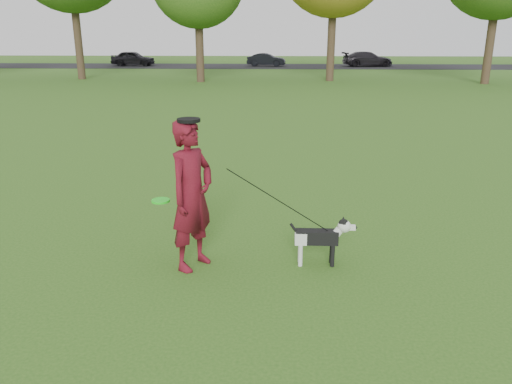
{
  "coord_description": "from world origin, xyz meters",
  "views": [
    {
      "loc": [
        0.72,
        -5.66,
        2.95
      ],
      "look_at": [
        0.46,
        0.54,
        0.95
      ],
      "focal_mm": 35.0,
      "sensor_mm": 36.0,
      "label": 1
    }
  ],
  "objects_px": {
    "car_right": "(368,59)",
    "man": "(192,196)",
    "car_left": "(133,58)",
    "car_mid": "(266,60)",
    "dog": "(322,236)"
  },
  "relations": [
    {
      "from": "car_right",
      "to": "man",
      "type": "bearing_deg",
      "value": 160.19
    },
    {
      "from": "car_left",
      "to": "car_mid",
      "type": "distance_m",
      "value": 11.95
    },
    {
      "from": "dog",
      "to": "car_right",
      "type": "bearing_deg",
      "value": 79.57
    },
    {
      "from": "dog",
      "to": "car_right",
      "type": "height_order",
      "value": "car_right"
    },
    {
      "from": "man",
      "to": "car_left",
      "type": "relative_size",
      "value": 0.51
    },
    {
      "from": "man",
      "to": "car_left",
      "type": "distance_m",
      "value": 41.46
    },
    {
      "from": "car_right",
      "to": "car_left",
      "type": "bearing_deg",
      "value": 82.9
    },
    {
      "from": "car_left",
      "to": "car_right",
      "type": "bearing_deg",
      "value": -88.62
    },
    {
      "from": "car_mid",
      "to": "man",
      "type": "bearing_deg",
      "value": -174.04
    },
    {
      "from": "dog",
      "to": "car_mid",
      "type": "bearing_deg",
      "value": 92.34
    },
    {
      "from": "man",
      "to": "dog",
      "type": "distance_m",
      "value": 1.77
    },
    {
      "from": "man",
      "to": "car_right",
      "type": "distance_m",
      "value": 40.71
    },
    {
      "from": "dog",
      "to": "car_right",
      "type": "relative_size",
      "value": 0.2
    },
    {
      "from": "car_left",
      "to": "car_mid",
      "type": "height_order",
      "value": "car_left"
    },
    {
      "from": "man",
      "to": "car_right",
      "type": "xyz_separation_m",
      "value": [
        8.96,
        39.71,
        -0.32
      ]
    }
  ]
}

